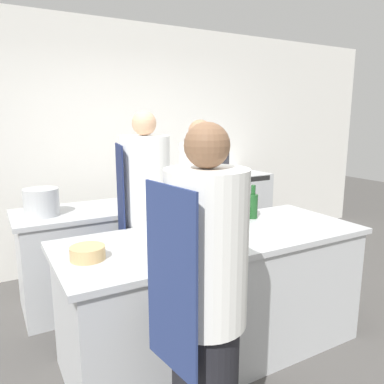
{
  "coord_description": "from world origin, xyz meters",
  "views": [
    {
      "loc": [
        -1.4,
        -2.15,
        1.74
      ],
      "look_at": [
        0.0,
        0.35,
        1.16
      ],
      "focal_mm": 35.0,
      "sensor_mm": 36.0,
      "label": 1
    }
  ],
  "objects": [
    {
      "name": "bottle_vinegar",
      "position": [
        -0.34,
        0.24,
        1.03
      ],
      "size": [
        0.06,
        0.06,
        0.29
      ],
      "color": "#B2A84C",
      "rests_on": "prep_counter"
    },
    {
      "name": "bottle_olive_oil",
      "position": [
        0.51,
        0.23,
        1.02
      ],
      "size": [
        0.08,
        0.08,
        0.28
      ],
      "color": "#19471E",
      "rests_on": "prep_counter"
    },
    {
      "name": "bottle_wine",
      "position": [
        -0.44,
        -0.15,
        1.02
      ],
      "size": [
        0.07,
        0.07,
        0.27
      ],
      "color": "black",
      "rests_on": "prep_counter"
    },
    {
      "name": "oven_range",
      "position": [
        1.32,
        1.72,
        0.52
      ],
      "size": [
        0.83,
        0.72,
        1.04
      ],
      "color": "#B7BABC",
      "rests_on": "ground_plane"
    },
    {
      "name": "chef_at_prep_near",
      "position": [
        -0.56,
        -0.78,
        0.86
      ],
      "size": [
        0.42,
        0.4,
        1.72
      ],
      "rotation": [
        0.0,
        0.0,
        1.72
      ],
      "color": "black",
      "rests_on": "ground_plane"
    },
    {
      "name": "ground_plane",
      "position": [
        0.0,
        0.0,
        0.0
      ],
      "size": [
        16.0,
        16.0,
        0.0
      ],
      "primitive_type": "plane",
      "color": "#4C4947"
    },
    {
      "name": "chef_at_pass_far",
      "position": [
        -0.3,
        0.58,
        0.89
      ],
      "size": [
        0.43,
        0.42,
        1.78
      ],
      "rotation": [
        0.0,
        0.0,
        1.38
      ],
      "color": "black",
      "rests_on": "ground_plane"
    },
    {
      "name": "bowl_prep_small",
      "position": [
        0.34,
        0.21,
        0.95
      ],
      "size": [
        0.17,
        0.17,
        0.09
      ],
      "color": "white",
      "rests_on": "prep_counter"
    },
    {
      "name": "wall_back",
      "position": [
        0.0,
        2.13,
        1.4
      ],
      "size": [
        8.0,
        0.06,
        2.8
      ],
      "color": "silver",
      "rests_on": "ground_plane"
    },
    {
      "name": "chef_at_stove",
      "position": [
        0.31,
        0.75,
        0.86
      ],
      "size": [
        0.42,
        0.4,
        1.71
      ],
      "rotation": [
        0.0,
        0.0,
        -1.36
      ],
      "color": "black",
      "rests_on": "ground_plane"
    },
    {
      "name": "stockpot",
      "position": [
        -1.01,
        1.17,
        1.03
      ],
      "size": [
        0.29,
        0.29,
        0.23
      ],
      "color": "#B7BABC",
      "rests_on": "pass_counter"
    },
    {
      "name": "cup",
      "position": [
        -0.1,
        0.11,
        0.96
      ],
      "size": [
        0.09,
        0.09,
        0.1
      ],
      "color": "#33477F",
      "rests_on": "prep_counter"
    },
    {
      "name": "bowl_mixing_large",
      "position": [
        -0.92,
        -0.02,
        0.95
      ],
      "size": [
        0.21,
        0.21,
        0.08
      ],
      "color": "tan",
      "rests_on": "prep_counter"
    },
    {
      "name": "prep_counter",
      "position": [
        0.0,
        0.0,
        0.46
      ],
      "size": [
        2.23,
        0.9,
        0.91
      ],
      "color": "#B7BABC",
      "rests_on": "ground_plane"
    },
    {
      "name": "pass_counter",
      "position": [
        -0.23,
        1.2,
        0.46
      ],
      "size": [
        2.07,
        0.69,
        0.91
      ],
      "color": "#B7BABC",
      "rests_on": "ground_plane"
    }
  ]
}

